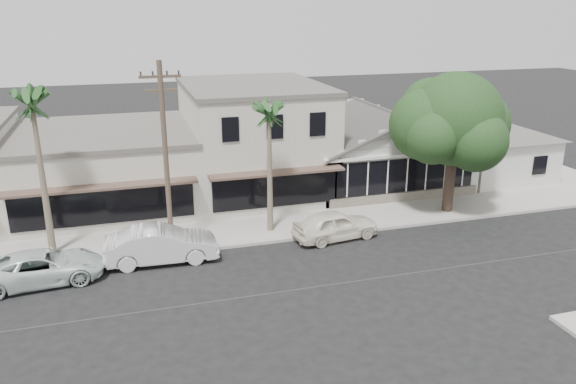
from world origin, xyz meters
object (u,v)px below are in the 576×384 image
object	(u,v)px
utility_pole	(166,156)
car_2	(42,267)
shade_tree	(452,121)
car_0	(335,225)
car_1	(161,245)

from	to	relation	value
utility_pole	car_2	world-z (taller)	utility_pole
car_2	shade_tree	bearing A→B (deg)	-87.25
car_2	utility_pole	bearing A→B (deg)	-79.99
car_0	car_1	xyz separation A→B (m)	(-8.59, -0.23, 0.10)
car_0	car_1	size ratio (longest dim) A/B	0.86
utility_pole	car_0	xyz separation A→B (m)	(8.06, -0.60, -4.05)
car_2	shade_tree	distance (m)	21.65
car_1	car_2	xyz separation A→B (m)	(-5.00, -0.64, -0.14)
utility_pole	car_0	distance (m)	9.04
utility_pole	car_2	distance (m)	7.03
utility_pole	car_0	world-z (taller)	utility_pole
utility_pole	car_2	size ratio (longest dim) A/B	1.79
utility_pole	shade_tree	size ratio (longest dim) A/B	1.13
utility_pole	car_1	bearing A→B (deg)	-122.25
car_1	shade_tree	bearing A→B (deg)	-80.10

